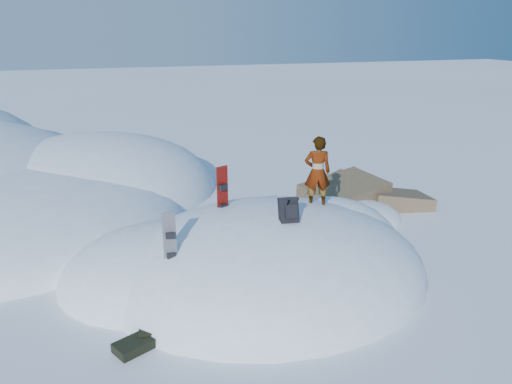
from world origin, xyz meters
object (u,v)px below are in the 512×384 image
object	(u,v)px
snowboard_dark	(170,247)
backpack	(289,210)
snowboard_red	(223,199)
person	(317,172)

from	to	relation	value
snowboard_dark	backpack	bearing A→B (deg)	6.50
snowboard_dark	snowboard_red	bearing A→B (deg)	51.05
snowboard_dark	backpack	size ratio (longest dim) A/B	2.20
backpack	person	size ratio (longest dim) A/B	0.38
snowboard_red	backpack	bearing A→B (deg)	-76.56
snowboard_red	person	size ratio (longest dim) A/B	0.94
snowboard_dark	backpack	xyz separation A→B (m)	(2.40, 0.12, 0.41)
snowboard_red	backpack	xyz separation A→B (m)	(0.99, -1.41, 0.12)
backpack	person	world-z (taller)	person
person	snowboard_red	bearing A→B (deg)	4.53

